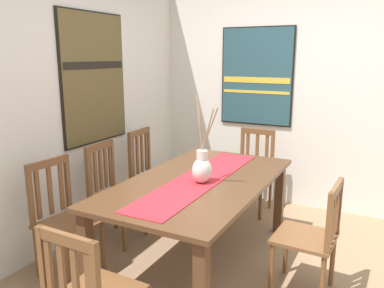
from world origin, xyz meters
name	(u,v)px	position (x,y,z in m)	size (l,w,h in m)	color
ground_plane	(255,285)	(0.00, 0.00, -0.01)	(6.40, 6.40, 0.03)	#8E7051
wall_back	(65,98)	(0.00, 1.86, 1.35)	(6.40, 0.12, 2.70)	silver
wall_side	(313,90)	(1.86, 0.00, 1.35)	(0.12, 6.40, 2.70)	silver
dining_table	(200,190)	(0.10, 0.54, 0.65)	(1.92, 1.05, 0.74)	#51331E
table_runner	(200,179)	(0.10, 0.54, 0.74)	(1.76, 0.36, 0.01)	#B7232D
centerpiece_vase	(202,168)	(0.03, 0.48, 0.86)	(0.18, 0.24, 0.74)	silver
chair_0	(253,170)	(1.42, 0.52, 0.47)	(0.43, 0.43, 0.92)	brown
chair_1	(150,173)	(0.74, 1.45, 0.49)	(0.44, 0.44, 0.96)	brown
chair_2	(112,190)	(0.12, 1.47, 0.48)	(0.44, 0.44, 0.93)	brown
chair_3	(63,217)	(-0.54, 1.43, 0.47)	(0.45, 0.45, 0.93)	brown
chair_5	(313,236)	(0.08, -0.39, 0.46)	(0.44, 0.44, 0.87)	brown
painting_on_back_wall	(94,78)	(0.32, 1.79, 1.51)	(0.89, 0.05, 1.25)	black
painting_on_side_wall	(257,77)	(1.79, 0.63, 1.49)	(0.05, 0.86, 1.13)	black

